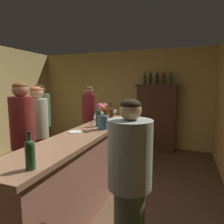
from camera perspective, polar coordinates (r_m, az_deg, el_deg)
floor at (r=3.20m, az=-17.43°, el=-24.34°), size 8.33×8.33×0.00m
wall_back at (r=5.66m, az=2.55°, el=3.94°), size 4.95×0.12×2.60m
bar_counter at (r=2.93m, az=-7.08°, el=-15.51°), size 0.56×2.99×1.05m
display_cabinet at (r=5.21m, az=12.59°, el=-1.17°), size 1.05×0.37×1.70m
wine_bottle_merlot at (r=3.05m, az=-4.03°, el=-1.30°), size 0.08×0.08×0.33m
wine_bottle_rose at (r=1.64m, az=-22.55°, el=-10.81°), size 0.07×0.07×0.30m
wine_bottle_pinot at (r=3.32m, az=-0.31°, el=-0.67°), size 0.08×0.08×0.33m
wine_glass_front at (r=3.20m, az=-4.79°, el=-1.84°), size 0.06×0.06×0.14m
wine_glass_mid at (r=3.41m, az=-4.59°, el=-1.19°), size 0.07×0.07×0.15m
wine_glass_rear at (r=3.66m, az=-3.00°, el=-0.44°), size 0.07×0.07×0.15m
wine_glass_spare at (r=3.76m, az=0.87°, el=0.01°), size 0.07×0.07×0.17m
flower_arrangement at (r=2.84m, az=-2.75°, el=-1.48°), size 0.16×0.16×0.38m
cheese_plate at (r=2.73m, az=-10.59°, el=-5.66°), size 0.18×0.18×0.01m
display_bottle_left at (r=5.21m, az=9.40°, el=9.46°), size 0.06×0.06×0.32m
display_bottle_midleft at (r=5.18m, az=11.02°, el=9.54°), size 0.07×0.07×0.33m
display_bottle_center at (r=5.16m, az=12.85°, el=9.40°), size 0.07×0.07×0.32m
display_bottle_midright at (r=5.14m, az=14.66°, el=9.50°), size 0.08×0.08×0.33m
display_bottle_right at (r=5.12m, az=16.50°, el=9.27°), size 0.08×0.08×0.30m
patron_in_navy at (r=3.48m, az=-20.43°, el=-5.22°), size 0.32×0.32×1.66m
patron_in_grey at (r=4.44m, az=-6.56°, el=-2.13°), size 0.32×0.32×1.66m
patron_redhead at (r=2.87m, az=-24.18°, el=-7.42°), size 0.31×0.31×1.72m
patron_by_cabinet at (r=4.35m, az=-19.71°, el=-2.69°), size 0.38×0.38×1.70m
bartender at (r=1.85m, az=5.09°, el=-19.05°), size 0.39×0.39×1.57m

